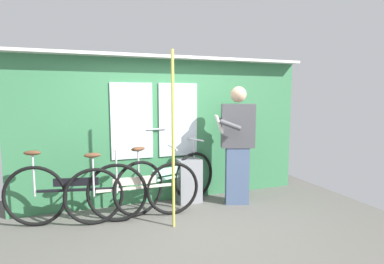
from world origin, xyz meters
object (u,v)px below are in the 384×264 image
object	(u,v)px
bicycle_leaning_behind	(76,193)
passenger_reading_newspaper	(237,143)
bicycle_near_door	(168,181)
bicycle_by_pole	(134,191)
handrail_pole	(173,141)
trash_bin_by_wall	(189,180)

from	to	relation	value
bicycle_leaning_behind	passenger_reading_newspaper	bearing A→B (deg)	12.10
bicycle_near_door	bicycle_leaning_behind	xyz separation A→B (m)	(-1.23, -0.16, 0.00)
bicycle_by_pole	handrail_pole	world-z (taller)	handrail_pole
bicycle_near_door	trash_bin_by_wall	size ratio (longest dim) A/B	2.46
bicycle_leaning_behind	handrail_pole	bearing A→B (deg)	-11.08
bicycle_leaning_behind	handrail_pole	world-z (taller)	handrail_pole
trash_bin_by_wall	handrail_pole	distance (m)	1.18
bicycle_near_door	passenger_reading_newspaper	world-z (taller)	passenger_reading_newspaper
bicycle_by_pole	passenger_reading_newspaper	distance (m)	1.62
bicycle_near_door	handrail_pole	world-z (taller)	handrail_pole
bicycle_near_door	bicycle_by_pole	bearing A→B (deg)	-173.47
handrail_pole	trash_bin_by_wall	bearing A→B (deg)	58.73
bicycle_near_door	bicycle_leaning_behind	size ratio (longest dim) A/B	0.95
bicycle_near_door	handrail_pole	distance (m)	0.94
bicycle_leaning_behind	passenger_reading_newspaper	size ratio (longest dim) A/B	0.99
bicycle_near_door	trash_bin_by_wall	distance (m)	0.40
bicycle_near_door	passenger_reading_newspaper	size ratio (longest dim) A/B	0.94
bicycle_leaning_behind	bicycle_by_pole	world-z (taller)	bicycle_leaning_behind
handrail_pole	bicycle_near_door	bearing A→B (deg)	80.37
bicycle_leaning_behind	trash_bin_by_wall	size ratio (longest dim) A/B	2.60
trash_bin_by_wall	bicycle_by_pole	bearing A→B (deg)	-155.87
bicycle_near_door	passenger_reading_newspaper	distance (m)	1.15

